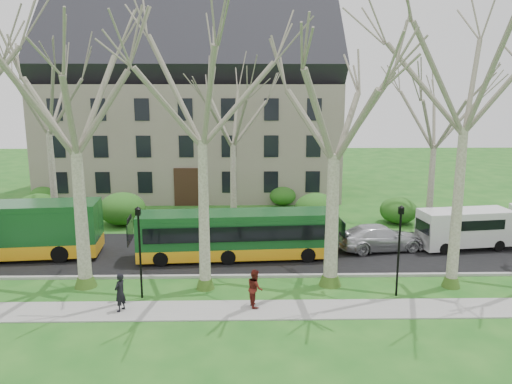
# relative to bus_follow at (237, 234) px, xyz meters

# --- Properties ---
(ground) EXTENTS (120.00, 120.00, 0.00)m
(ground) POSITION_rel_bus_follow_xyz_m (1.62, -4.42, -1.46)
(ground) COLOR #1B5B1A
(ground) RESTS_ON ground
(sidewalk) EXTENTS (70.00, 2.00, 0.06)m
(sidewalk) POSITION_rel_bus_follow_xyz_m (1.62, -6.92, -1.43)
(sidewalk) COLOR gray
(sidewalk) RESTS_ON ground
(road) EXTENTS (80.00, 8.00, 0.06)m
(road) POSITION_rel_bus_follow_xyz_m (1.62, 1.08, -1.43)
(road) COLOR black
(road) RESTS_ON ground
(curb) EXTENTS (80.00, 0.25, 0.14)m
(curb) POSITION_rel_bus_follow_xyz_m (1.62, -2.92, -1.39)
(curb) COLOR #A5A39E
(curb) RESTS_ON ground
(building) EXTENTS (26.50, 12.20, 16.00)m
(building) POSITION_rel_bus_follow_xyz_m (-4.38, 19.58, 6.61)
(building) COLOR gray
(building) RESTS_ON ground
(tree_row_verge) EXTENTS (49.00, 7.00, 14.00)m
(tree_row_verge) POSITION_rel_bus_follow_xyz_m (1.62, -4.12, 5.54)
(tree_row_verge) COLOR gray
(tree_row_verge) RESTS_ON ground
(tree_row_far) EXTENTS (33.00, 7.00, 12.00)m
(tree_row_far) POSITION_rel_bus_follow_xyz_m (0.28, 6.58, 4.54)
(tree_row_far) COLOR gray
(tree_row_far) RESTS_ON ground
(lamp_row) EXTENTS (36.22, 0.22, 4.30)m
(lamp_row) POSITION_rel_bus_follow_xyz_m (1.62, -5.42, 1.11)
(lamp_row) COLOR black
(lamp_row) RESTS_ON ground
(hedges) EXTENTS (30.60, 8.60, 2.00)m
(hedges) POSITION_rel_bus_follow_xyz_m (-3.05, 9.58, -0.46)
(hedges) COLOR #1E5919
(hedges) RESTS_ON ground
(bus_follow) EXTENTS (11.33, 3.05, 2.80)m
(bus_follow) POSITION_rel_bus_follow_xyz_m (0.00, 0.00, 0.00)
(bus_follow) COLOR #154B20
(bus_follow) RESTS_ON road
(sedan) EXTENTS (5.56, 3.02, 1.53)m
(sedan) POSITION_rel_bus_follow_xyz_m (8.62, 1.31, -0.64)
(sedan) COLOR #BCBDC2
(sedan) RESTS_ON road
(van_a) EXTENTS (5.69, 2.70, 2.39)m
(van_a) POSITION_rel_bus_follow_xyz_m (13.81, 1.52, -0.21)
(van_a) COLOR silver
(van_a) RESTS_ON road
(pedestrian_a) EXTENTS (0.63, 0.74, 1.72)m
(pedestrian_a) POSITION_rel_bus_follow_xyz_m (-5.00, -6.91, -0.54)
(pedestrian_a) COLOR black
(pedestrian_a) RESTS_ON sidewalk
(pedestrian_b) EXTENTS (0.81, 0.95, 1.70)m
(pedestrian_b) POSITION_rel_bus_follow_xyz_m (0.90, -6.54, -0.55)
(pedestrian_b) COLOR #571914
(pedestrian_b) RESTS_ON sidewalk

